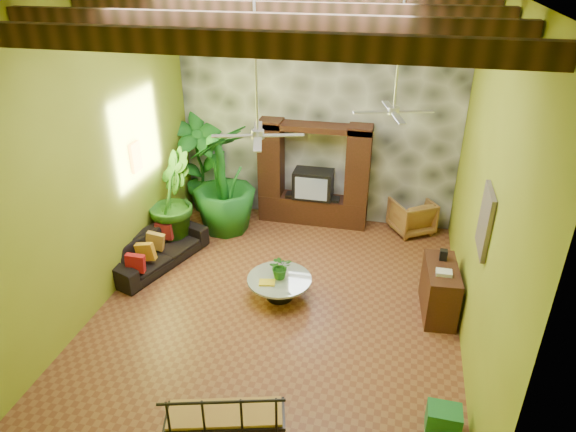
% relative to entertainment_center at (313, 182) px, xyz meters
% --- Properties ---
extents(ground, '(7.00, 7.00, 0.00)m').
position_rel_entertainment_center_xyz_m(ground, '(0.00, -3.14, -0.97)').
color(ground, brown).
rests_on(ground, ground).
extents(back_wall, '(6.00, 0.02, 5.00)m').
position_rel_entertainment_center_xyz_m(back_wall, '(0.00, 0.36, 1.53)').
color(back_wall, olive).
rests_on(back_wall, ground).
extents(left_wall, '(0.02, 7.00, 5.00)m').
position_rel_entertainment_center_xyz_m(left_wall, '(-3.00, -3.14, 1.53)').
color(left_wall, olive).
rests_on(left_wall, ground).
extents(right_wall, '(0.02, 7.00, 5.00)m').
position_rel_entertainment_center_xyz_m(right_wall, '(3.00, -3.14, 1.53)').
color(right_wall, olive).
rests_on(right_wall, ground).
extents(stone_accent_wall, '(5.98, 0.10, 4.98)m').
position_rel_entertainment_center_xyz_m(stone_accent_wall, '(0.00, 0.30, 1.53)').
color(stone_accent_wall, '#35383C').
rests_on(stone_accent_wall, ground).
extents(ceiling_beams, '(5.95, 5.36, 0.22)m').
position_rel_entertainment_center_xyz_m(ceiling_beams, '(0.00, -3.14, 3.81)').
color(ceiling_beams, '#3F2214').
rests_on(ceiling_beams, ceiling).
extents(entertainment_center, '(2.40, 0.55, 2.30)m').
position_rel_entertainment_center_xyz_m(entertainment_center, '(0.00, 0.00, 0.00)').
color(entertainment_center, black).
rests_on(entertainment_center, ground).
extents(ceiling_fan_front, '(1.28, 1.28, 1.86)m').
position_rel_entertainment_center_xyz_m(ceiling_fan_front, '(-0.20, -3.54, 2.44)').
color(ceiling_fan_front, silver).
rests_on(ceiling_fan_front, ceiling).
extents(ceiling_fan_back, '(1.28, 1.28, 1.86)m').
position_rel_entertainment_center_xyz_m(ceiling_fan_back, '(1.60, -1.94, 2.44)').
color(ceiling_fan_back, silver).
rests_on(ceiling_fan_back, ceiling).
extents(wall_art_mask, '(0.06, 0.32, 0.55)m').
position_rel_entertainment_center_xyz_m(wall_art_mask, '(-2.96, -2.14, 1.13)').
color(wall_art_mask, yellow).
rests_on(wall_art_mask, left_wall).
extents(wall_art_painting, '(0.06, 0.70, 0.90)m').
position_rel_entertainment_center_xyz_m(wall_art_painting, '(2.96, -3.74, 1.33)').
color(wall_art_painting, navy).
rests_on(wall_art_painting, right_wall).
extents(sofa, '(1.50, 2.31, 0.63)m').
position_rel_entertainment_center_xyz_m(sofa, '(-2.65, -2.41, -0.65)').
color(sofa, black).
rests_on(sofa, ground).
extents(wicker_armchair, '(1.11, 1.12, 0.75)m').
position_rel_entertainment_center_xyz_m(wicker_armchair, '(2.17, 0.01, -0.59)').
color(wicker_armchair, olive).
rests_on(wicker_armchair, ground).
extents(tall_plant_a, '(1.49, 1.30, 2.38)m').
position_rel_entertainment_center_xyz_m(tall_plant_a, '(-2.64, 0.01, 0.22)').
color(tall_plant_a, '#1B6821').
rests_on(tall_plant_a, ground).
extents(tall_plant_b, '(1.13, 1.28, 1.98)m').
position_rel_entertainment_center_xyz_m(tall_plant_b, '(-2.65, -1.54, 0.03)').
color(tall_plant_b, '#265E18').
rests_on(tall_plant_b, ground).
extents(tall_plant_c, '(1.72, 1.72, 2.36)m').
position_rel_entertainment_center_xyz_m(tall_plant_c, '(-1.78, -0.79, 0.21)').
color(tall_plant_c, '#1C6B20').
rests_on(tall_plant_c, ground).
extents(coffee_table, '(1.13, 1.13, 0.40)m').
position_rel_entertainment_center_xyz_m(coffee_table, '(-0.05, -2.95, -0.71)').
color(coffee_table, black).
rests_on(coffee_table, ground).
extents(centerpiece_plant, '(0.48, 0.45, 0.44)m').
position_rel_entertainment_center_xyz_m(centerpiece_plant, '(-0.04, -2.92, -0.35)').
color(centerpiece_plant, '#256C1C').
rests_on(centerpiece_plant, coffee_table).
extents(yellow_tray, '(0.30, 0.24, 0.03)m').
position_rel_entertainment_center_xyz_m(yellow_tray, '(-0.23, -3.15, -0.55)').
color(yellow_tray, gold).
rests_on(yellow_tray, coffee_table).
extents(iron_bench, '(1.53, 0.90, 0.57)m').
position_rel_entertainment_center_xyz_m(iron_bench, '(0.01, -6.10, -0.42)').
color(iron_bench, black).
rests_on(iron_bench, ground).
extents(side_console, '(0.59, 1.16, 0.90)m').
position_rel_entertainment_center_xyz_m(side_console, '(2.65, -2.77, -0.52)').
color(side_console, '#361E11').
rests_on(side_console, ground).
extents(green_bin, '(0.43, 0.33, 0.38)m').
position_rel_entertainment_center_xyz_m(green_bin, '(2.65, -5.26, -0.78)').
color(green_bin, '#1C6929').
rests_on(green_bin, ground).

